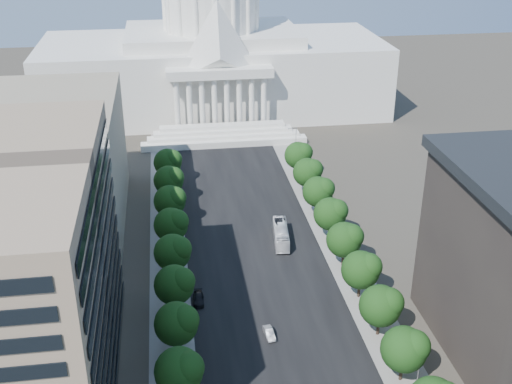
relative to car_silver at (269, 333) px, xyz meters
name	(u,v)px	position (x,y,z in m)	size (l,w,h in m)	color
road_asphalt	(248,231)	(1.56, 39.85, -0.70)	(30.00, 260.00, 0.01)	black
sidewalk_left	(167,236)	(-17.44, 39.85, -0.70)	(8.00, 260.00, 0.02)	gray
sidewalk_right	(327,225)	(20.56, 39.85, -0.70)	(8.00, 260.00, 0.02)	gray
capitol	(213,54)	(1.56, 134.74, 19.31)	(120.00, 56.00, 73.00)	white
office_block_left_far	(36,167)	(-46.44, 49.85, 14.30)	(38.00, 52.00, 30.00)	gray
tree_l_c	(181,370)	(-16.10, -14.35, 5.75)	(7.79, 7.60, 9.97)	#33261C
tree_l_d	(178,323)	(-16.10, -2.35, 5.75)	(7.79, 7.60, 9.97)	#33261C
tree_l_e	(176,284)	(-16.10, 9.65, 5.75)	(7.79, 7.60, 9.97)	#33261C
tree_l_f	(174,251)	(-16.10, 21.65, 5.75)	(7.79, 7.60, 9.97)	#33261C
tree_l_g	(172,224)	(-16.10, 33.65, 5.75)	(7.79, 7.60, 9.97)	#33261C
tree_l_h	(171,200)	(-16.10, 45.65, 5.75)	(7.79, 7.60, 9.97)	#33261C
tree_l_i	(170,180)	(-16.10, 57.65, 5.75)	(7.79, 7.60, 9.97)	#33261C
tree_l_j	(169,162)	(-16.10, 69.65, 5.75)	(7.79, 7.60, 9.97)	#33261C
tree_r_c	(406,348)	(19.90, -14.35, 5.75)	(7.79, 7.60, 9.97)	#33261C
tree_r_d	(382,305)	(19.90, -2.35, 5.75)	(7.79, 7.60, 9.97)	#33261C
tree_r_e	(363,269)	(19.90, 9.65, 5.75)	(7.79, 7.60, 9.97)	#33261C
tree_r_f	(346,239)	(19.90, 21.65, 5.75)	(7.79, 7.60, 9.97)	#33261C
tree_r_g	(332,213)	(19.90, 33.65, 5.75)	(7.79, 7.60, 9.97)	#33261C
tree_r_h	(319,191)	(19.90, 45.65, 5.75)	(7.79, 7.60, 9.97)	#33261C
tree_r_i	(309,172)	(19.90, 57.65, 5.75)	(7.79, 7.60, 9.97)	#33261C
tree_r_j	(299,155)	(19.90, 69.65, 5.75)	(7.79, 7.60, 9.97)	#33261C
streetlight_b	(417,354)	(21.47, -15.15, 5.12)	(2.61, 0.44, 9.00)	gray
streetlight_c	(370,271)	(21.47, 9.85, 5.12)	(2.61, 0.44, 9.00)	gray
streetlight_d	(337,213)	(21.47, 34.85, 5.12)	(2.61, 0.44, 9.00)	gray
streetlight_e	(313,170)	(21.47, 59.85, 5.12)	(2.61, 0.44, 9.00)	gray
streetlight_f	(294,137)	(21.47, 84.85, 5.12)	(2.61, 0.44, 9.00)	gray
car_silver	(269,333)	(0.00, 0.00, 0.00)	(1.48, 4.25, 1.40)	#B2B4BB
car_dark_b	(198,299)	(-11.94, 12.46, 0.04)	(2.08, 5.12, 1.48)	black
city_bus	(281,234)	(8.29, 33.85, 1.12)	(3.06, 13.06, 3.64)	white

